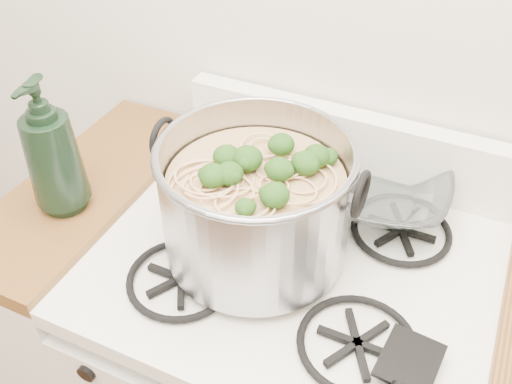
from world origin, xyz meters
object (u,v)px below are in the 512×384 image
glass_bowl (375,195)px  stock_pot (256,204)px  bottle (51,147)px  spatula (411,358)px

glass_bowl → stock_pot: bearing=-126.7°
bottle → spatula: bearing=-15.2°
spatula → bottle: size_ratio=1.05×
glass_bowl → bottle: 0.67m
stock_pot → glass_bowl: stock_pot is taller
spatula → glass_bowl: 0.39m
bottle → stock_pot: bearing=-2.0°
spatula → bottle: bearing=179.7°
stock_pot → spatula: stock_pot is taller
glass_bowl → bottle: bearing=-154.3°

